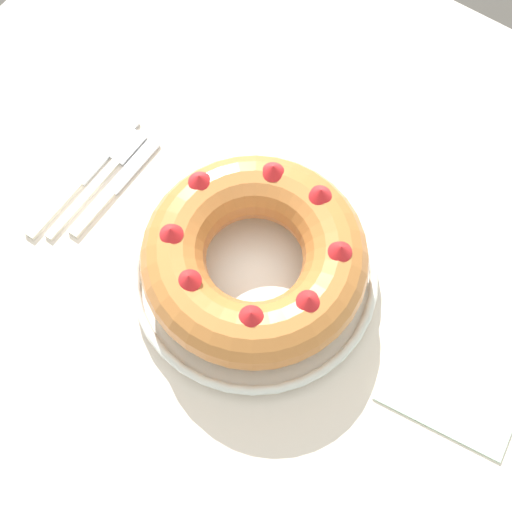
{
  "coord_description": "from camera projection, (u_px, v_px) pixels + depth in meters",
  "views": [
    {
      "loc": [
        0.22,
        -0.29,
        1.62
      ],
      "look_at": [
        0.02,
        0.0,
        0.8
      ],
      "focal_mm": 50.0,
      "sensor_mm": 36.0,
      "label": 1
    }
  ],
  "objects": [
    {
      "name": "serving_dish",
      "position": [
        256.0,
        273.0,
        0.94
      ],
      "size": [
        0.33,
        0.33,
        0.03
      ],
      "color": "white",
      "rests_on": "dining_table"
    },
    {
      "name": "serving_knife",
      "position": [
        77.0,
        184.0,
        1.01
      ],
      "size": [
        0.02,
        0.23,
        0.01
      ],
      "rotation": [
        0.0,
        0.0,
        -0.05
      ],
      "color": "white",
      "rests_on": "dining_table"
    },
    {
      "name": "fork",
      "position": [
        104.0,
        176.0,
        1.02
      ],
      "size": [
        0.02,
        0.21,
        0.01
      ],
      "rotation": [
        0.0,
        0.0,
        -0.1
      ],
      "color": "white",
      "rests_on": "dining_table"
    },
    {
      "name": "cake_knife",
      "position": [
        109.0,
        193.0,
        1.0
      ],
      "size": [
        0.02,
        0.18,
        0.01
      ],
      "rotation": [
        0.0,
        0.0,
        0.02
      ],
      "color": "white",
      "rests_on": "dining_table"
    },
    {
      "name": "bundt_cake",
      "position": [
        256.0,
        256.0,
        0.89
      ],
      "size": [
        0.29,
        0.29,
        0.1
      ],
      "color": "#C67538",
      "rests_on": "serving_dish"
    },
    {
      "name": "ground_plane",
      "position": [
        248.0,
        393.0,
        1.63
      ],
      "size": [
        8.0,
        8.0,
        0.0
      ],
      "primitive_type": "plane",
      "color": "#4C4742"
    },
    {
      "name": "dining_table",
      "position": [
        244.0,
        294.0,
        1.04
      ],
      "size": [
        1.17,
        1.16,
        0.73
      ],
      "color": "beige",
      "rests_on": "ground_plane"
    },
    {
      "name": "napkin",
      "position": [
        453.0,
        388.0,
        0.89
      ],
      "size": [
        0.18,
        0.14,
        0.0
      ],
      "primitive_type": "cube",
      "rotation": [
        0.0,
        0.0,
        0.12
      ],
      "color": "#B2D1B7",
      "rests_on": "dining_table"
    }
  ]
}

